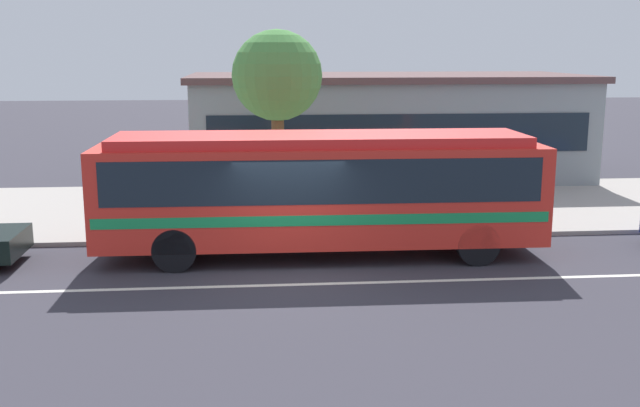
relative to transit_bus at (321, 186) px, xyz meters
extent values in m
plane|color=#35333C|center=(-0.82, -1.49, -1.72)|extent=(120.00, 120.00, 0.00)
cube|color=#A29A93|center=(-0.82, 5.35, -1.66)|extent=(60.00, 8.00, 0.12)
cube|color=silver|center=(-0.82, -2.29, -1.71)|extent=(56.00, 0.16, 0.01)
cube|color=red|center=(-0.02, 0.00, -0.15)|extent=(10.57, 2.66, 2.29)
cube|color=red|center=(-0.02, 0.00, 1.12)|extent=(9.73, 2.34, 0.24)
cube|color=#19232D|center=(-0.02, 0.00, 0.31)|extent=(9.94, 2.67, 1.01)
cube|color=#188C4A|center=(-0.02, 0.00, -0.56)|extent=(10.36, 2.68, 0.24)
cube|color=#19232D|center=(5.20, -0.06, 0.31)|extent=(0.15, 2.23, 1.10)
cylinder|color=black|center=(3.58, 1.08, -1.22)|extent=(1.00, 0.29, 1.00)
cylinder|color=black|center=(3.55, -1.17, -1.22)|extent=(1.00, 0.29, 1.00)
cylinder|color=black|center=(-3.38, 1.17, -1.22)|extent=(1.00, 0.29, 1.00)
cylinder|color=black|center=(-3.40, -1.08, -1.22)|extent=(1.00, 0.29, 1.00)
cylinder|color=#282345|center=(4.49, 3.43, -1.16)|extent=(0.14, 0.14, 0.88)
cylinder|color=#282345|center=(4.35, 3.37, -1.16)|extent=(0.14, 0.14, 0.88)
cylinder|color=#525458|center=(4.42, 3.40, -0.40)|extent=(0.45, 0.45, 0.64)
sphere|color=tan|center=(4.42, 3.40, 0.03)|extent=(0.21, 0.21, 0.21)
cylinder|color=gray|center=(3.24, 1.82, -0.39)|extent=(0.08, 0.08, 2.42)
cube|color=yellow|center=(3.24, 1.82, 0.62)|extent=(0.12, 0.44, 0.56)
cylinder|color=brown|center=(-0.88, 4.35, -0.02)|extent=(0.37, 0.37, 3.15)
sphere|color=#4B8E42|center=(-0.88, 4.35, 2.47)|extent=(2.62, 2.62, 2.62)
cube|color=gray|center=(3.53, 11.24, 0.16)|extent=(14.59, 6.52, 3.75)
cube|color=#19232D|center=(3.53, 7.97, 0.35)|extent=(13.42, 0.04, 1.35)
cube|color=brown|center=(3.53, 11.24, 2.15)|extent=(14.99, 6.92, 0.24)
camera|label=1|loc=(-1.57, -17.51, 3.20)|focal=41.90mm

